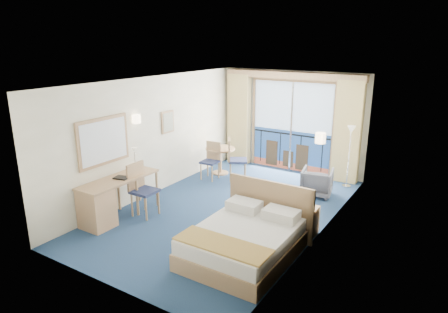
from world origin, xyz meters
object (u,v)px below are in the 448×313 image
Objects in this scene: desk at (102,203)px; table_chair_b at (211,158)px; bed at (245,240)px; desk_chair at (141,186)px; round_table at (220,154)px; table_chair_a at (234,157)px; nightstand at (305,221)px; armchair at (317,182)px; floor_lamp at (350,141)px.

table_chair_b is at bearing 85.55° from desk.
bed is 2.65m from desk_chair.
table_chair_a is at bearing -22.35° from round_table.
table_chair_a reaches higher than round_table.
bed reaches higher than nightstand.
round_table is 0.82× the size of table_chair_b.
desk_chair is (-2.61, 0.31, 0.32)m from bed.
desk is (-2.98, -3.70, 0.14)m from armchair.
bed is at bearing 77.07° from armchair.
floor_lamp is at bearing 83.12° from bed.
bed reaches higher than armchair.
round_table is (-2.66, 3.37, 0.24)m from bed.
floor_lamp is 1.93× the size of round_table.
desk_chair is 3.06m from round_table.
bed is at bearing -177.41° from table_chair_a.
desk is 1.62× the size of table_chair_a.
desk_chair is (-3.16, -0.96, 0.34)m from nightstand.
table_chair_a is (0.82, 3.59, 0.16)m from desk.
bed is 3.66× the size of nightstand.
desk is 1.59× the size of desk_chair.
table_chair_a is at bearing 144.84° from nightstand.
armchair is 0.40× the size of desk.
nightstand is 3.62m from table_chair_b.
table_chair_a is at bearing 17.19° from table_chair_b.
table_chair_a reaches higher than table_chair_b.
floor_lamp is 1.41× the size of table_chair_a.
armchair is 4.75m from desk.
armchair reaches higher than nightstand.
bed is 3.96m from table_chair_b.
armchair is at bearing 88.83° from bed.
round_table is 0.44m from table_chair_b.
round_table is at bearing -165.79° from floor_lamp.
bed is 2.51× the size of round_table.
floor_lamp is (-0.05, 2.90, 0.88)m from nightstand.
desk_chair is at bearing 173.18° from bed.
desk_chair reaches higher than table_chair_a.
bed is at bearing -113.51° from nightstand.
table_chair_b is at bearing -4.98° from armchair.
desk_chair is at bearing 35.95° from armchair.
table_chair_b is (0.26, 3.38, 0.09)m from desk.
round_table is 0.62m from table_chair_a.
floor_lamp is 4.99m from desk_chair.
armchair is 0.72× the size of table_chair_b.
floor_lamp reaches higher than desk_chair.
round_table reaches higher than armchair.
table_chair_b is (-3.15, -1.24, -0.61)m from floor_lamp.
round_table is (-3.16, -0.80, -0.62)m from floor_lamp.
bed is at bearing -96.88° from floor_lamp.
bed reaches higher than round_table.
desk reaches higher than armchair.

